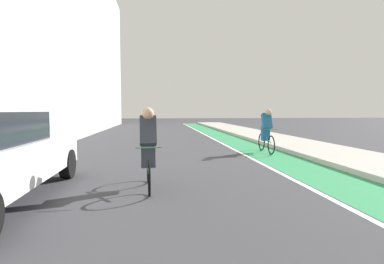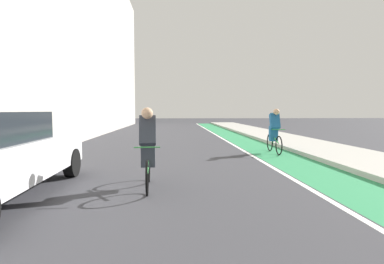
{
  "view_description": "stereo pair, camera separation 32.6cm",
  "coord_description": "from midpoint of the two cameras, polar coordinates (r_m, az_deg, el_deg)",
  "views": [
    {
      "loc": [
        -0.4,
        6.29,
        1.55
      ],
      "look_at": [
        0.3,
        12.34,
        1.11
      ],
      "focal_mm": 27.77,
      "sensor_mm": 36.0,
      "label": 1
    },
    {
      "loc": [
        -0.07,
        6.26,
        1.55
      ],
      "look_at": [
        0.3,
        12.34,
        1.11
      ],
      "focal_mm": 27.77,
      "sensor_mm": 36.0,
      "label": 2
    }
  ],
  "objects": [
    {
      "name": "sidewalk_right",
      "position": [
        14.82,
        16.96,
        -1.78
      ],
      "size": [
        2.71,
        43.57,
        0.14
      ],
      "primitive_type": "cube",
      "color": "#A8A59E",
      "rests_on": "ground"
    },
    {
      "name": "ground_plane",
      "position": [
        11.61,
        -5.37,
        -3.55
      ],
      "size": [
        95.86,
        95.86,
        0.0
      ],
      "primitive_type": "plane",
      "color": "#38383D"
    },
    {
      "name": "cyclist_far",
      "position": [
        11.27,
        13.26,
        0.46
      ],
      "size": [
        0.48,
        1.73,
        1.62
      ],
      "color": "black",
      "rests_on": "ground"
    },
    {
      "name": "cyclist_trailing",
      "position": [
        5.93,
        -9.97,
        -3.12
      ],
      "size": [
        0.48,
        1.71,
        1.61
      ],
      "color": "black",
      "rests_on": "ground"
    },
    {
      "name": "lane_divider_stripe",
      "position": [
        13.89,
        5.32,
        -2.28
      ],
      "size": [
        0.12,
        43.57,
        0.0
      ],
      "primitive_type": "cube",
      "color": "white",
      "rests_on": "ground"
    },
    {
      "name": "bike_lane_paint",
      "position": [
        14.11,
        8.9,
        -2.22
      ],
      "size": [
        1.6,
        43.57,
        0.0
      ],
      "primitive_type": "cube",
      "color": "#2D8451",
      "rests_on": "ground"
    }
  ]
}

